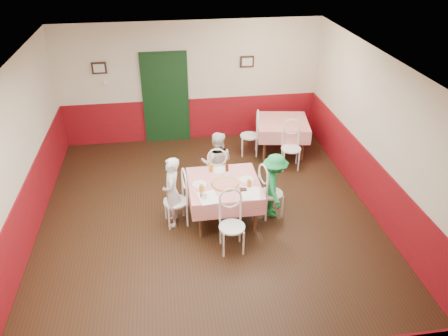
{
  "coord_description": "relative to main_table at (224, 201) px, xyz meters",
  "views": [
    {
      "loc": [
        -0.65,
        -6.2,
        4.76
      ],
      "look_at": [
        0.28,
        0.1,
        1.05
      ],
      "focal_mm": 35.0,
      "sensor_mm": 36.0,
      "label": 1
    }
  ],
  "objects": [
    {
      "name": "floor",
      "position": [
        -0.28,
        -0.1,
        -0.38
      ],
      "size": [
        7.0,
        7.0,
        0.0
      ],
      "primitive_type": "plane",
      "color": "black",
      "rests_on": "ground"
    },
    {
      "name": "ceiling",
      "position": [
        -0.28,
        -0.1,
        2.42
      ],
      "size": [
        7.0,
        7.0,
        0.0
      ],
      "primitive_type": "plane",
      "color": "white",
      "rests_on": "back_wall"
    },
    {
      "name": "back_wall",
      "position": [
        -0.28,
        3.4,
        1.02
      ],
      "size": [
        6.0,
        0.1,
        2.8
      ],
      "primitive_type": "cube",
      "color": "beige",
      "rests_on": "ground"
    },
    {
      "name": "front_wall",
      "position": [
        -0.28,
        -3.6,
        1.02
      ],
      "size": [
        6.0,
        0.1,
        2.8
      ],
      "primitive_type": "cube",
      "color": "beige",
      "rests_on": "ground"
    },
    {
      "name": "left_wall",
      "position": [
        -3.28,
        -0.1,
        1.02
      ],
      "size": [
        0.1,
        7.0,
        2.8
      ],
      "primitive_type": "cube",
      "color": "beige",
      "rests_on": "ground"
    },
    {
      "name": "right_wall",
      "position": [
        2.72,
        -0.1,
        1.02
      ],
      "size": [
        0.1,
        7.0,
        2.8
      ],
      "primitive_type": "cube",
      "color": "beige",
      "rests_on": "ground"
    },
    {
      "name": "wainscot_back",
      "position": [
        -0.28,
        3.38,
        0.12
      ],
      "size": [
        6.0,
        0.03,
        1.0
      ],
      "primitive_type": "cube",
      "color": "maroon",
      "rests_on": "ground"
    },
    {
      "name": "wainscot_left",
      "position": [
        -3.26,
        -0.1,
        0.12
      ],
      "size": [
        0.03,
        7.0,
        1.0
      ],
      "primitive_type": "cube",
      "color": "maroon",
      "rests_on": "ground"
    },
    {
      "name": "wainscot_right",
      "position": [
        2.71,
        -0.1,
        0.12
      ],
      "size": [
        0.03,
        7.0,
        1.0
      ],
      "primitive_type": "cube",
      "color": "maroon",
      "rests_on": "ground"
    },
    {
      "name": "door",
      "position": [
        -0.88,
        3.35,
        0.68
      ],
      "size": [
        0.96,
        0.06,
        2.1
      ],
      "primitive_type": "cube",
      "color": "black",
      "rests_on": "ground"
    },
    {
      "name": "picture_left",
      "position": [
        -2.28,
        3.35,
        1.48
      ],
      "size": [
        0.32,
        0.03,
        0.26
      ],
      "primitive_type": "cube",
      "color": "black",
      "rests_on": "back_wall"
    },
    {
      "name": "picture_right",
      "position": [
        1.02,
        3.35,
        1.48
      ],
      "size": [
        0.32,
        0.03,
        0.26
      ],
      "primitive_type": "cube",
      "color": "black",
      "rests_on": "back_wall"
    },
    {
      "name": "thermostat",
      "position": [
        -2.18,
        3.35,
        1.12
      ],
      "size": [
        0.1,
        0.03,
        0.1
      ],
      "primitive_type": "cube",
      "color": "white",
      "rests_on": "back_wall"
    },
    {
      "name": "main_table",
      "position": [
        0.0,
        0.0,
        0.0
      ],
      "size": [
        1.23,
        1.23,
        0.77
      ],
      "primitive_type": "cube",
      "rotation": [
        0.0,
        0.0,
        0.0
      ],
      "color": "red",
      "rests_on": "ground"
    },
    {
      "name": "second_table",
      "position": [
        1.68,
        2.37,
        0.0
      ],
      "size": [
        1.28,
        1.28,
        0.77
      ],
      "primitive_type": "cube",
      "rotation": [
        0.0,
        0.0,
        -0.16
      ],
      "color": "red",
      "rests_on": "ground"
    },
    {
      "name": "chair_left",
      "position": [
        -0.85,
        -0.0,
        0.08
      ],
      "size": [
        0.48,
        0.48,
        0.9
      ],
      "primitive_type": null,
      "rotation": [
        0.0,
        0.0,
        -1.41
      ],
      "color": "white",
      "rests_on": "ground"
    },
    {
      "name": "chair_right",
      "position": [
        0.85,
        0.0,
        0.08
      ],
      "size": [
        0.5,
        0.5,
        0.9
      ],
      "primitive_type": null,
      "rotation": [
        0.0,
        0.0,
        1.78
      ],
      "color": "white",
      "rests_on": "ground"
    },
    {
      "name": "chair_far",
      "position": [
        -0.0,
        0.85,
        0.08
      ],
      "size": [
        0.47,
        0.47,
        0.9
      ],
      "primitive_type": null,
      "rotation": [
        0.0,
        0.0,
        3.01
      ],
      "color": "white",
      "rests_on": "ground"
    },
    {
      "name": "chair_near",
      "position": [
        0.0,
        -0.85,
        0.08
      ],
      "size": [
        0.43,
        0.43,
        0.9
      ],
      "primitive_type": null,
      "rotation": [
        0.0,
        0.0,
        0.01
      ],
      "color": "white",
      "rests_on": "ground"
    },
    {
      "name": "chair_second_a",
      "position": [
        0.93,
        2.37,
        0.08
      ],
      "size": [
        0.48,
        0.48,
        0.9
      ],
      "primitive_type": null,
      "rotation": [
        0.0,
        0.0,
        -1.73
      ],
      "color": "white",
      "rests_on": "ground"
    },
    {
      "name": "chair_second_b",
      "position": [
        1.68,
        1.62,
        0.08
      ],
      "size": [
        0.48,
        0.48,
        0.9
      ],
      "primitive_type": null,
      "rotation": [
        0.0,
        0.0,
        -0.16
      ],
      "color": "white",
      "rests_on": "ground"
    },
    {
      "name": "pizza",
      "position": [
        0.01,
        -0.07,
        0.4
      ],
      "size": [
        0.45,
        0.45,
        0.03
      ],
      "primitive_type": "cylinder",
      "rotation": [
        0.0,
        0.0,
        0.0
      ],
      "color": "#B74723",
      "rests_on": "main_table"
    },
    {
      "name": "plate_left",
      "position": [
        -0.43,
        -0.01,
        0.39
      ],
      "size": [
        0.25,
        0.25,
        0.01
      ],
      "primitive_type": "cylinder",
      "rotation": [
        0.0,
        0.0,
        0.0
      ],
      "color": "white",
      "rests_on": "main_table"
    },
    {
      "name": "plate_right",
      "position": [
        0.4,
        0.03,
        0.39
      ],
      "size": [
        0.25,
        0.25,
        0.01
      ],
      "primitive_type": "cylinder",
      "rotation": [
        0.0,
        0.0,
        0.0
      ],
      "color": "white",
      "rests_on": "main_table"
    },
    {
      "name": "plate_far",
      "position": [
        -0.03,
        0.41,
        0.39
      ],
      "size": [
        0.25,
        0.25,
        0.01
      ],
      "primitive_type": "cylinder",
      "rotation": [
        0.0,
        0.0,
        0.0
      ],
      "color": "white",
      "rests_on": "main_table"
    },
    {
      "name": "glass_a",
      "position": [
        -0.41,
        -0.24,
        0.45
      ],
      "size": [
        0.07,
        0.07,
        0.13
      ],
      "primitive_type": "cylinder",
      "rotation": [
        0.0,
        0.0,
        0.0
      ],
      "color": "#BF7219",
      "rests_on": "main_table"
    },
    {
      "name": "glass_b",
      "position": [
        0.4,
        -0.19,
        0.45
      ],
      "size": [
        0.07,
        0.07,
        0.13
      ],
      "primitive_type": "cylinder",
      "rotation": [
        0.0,
        0.0,
        0.0
      ],
      "color": "#BF7219",
      "rests_on": "main_table"
    },
    {
      "name": "glass_c",
      "position": [
        -0.18,
        0.41,
        0.46
      ],
      "size": [
        0.08,
        0.08,
        0.14
      ],
      "primitive_type": "cylinder",
      "rotation": [
        0.0,
        0.0,
        0.0
      ],
      "color": "#BF7219",
      "rests_on": "main_table"
    },
    {
      "name": "beer_bottle",
      "position": [
        0.11,
        0.38,
        0.49
      ],
      "size": [
        0.06,
        0.06,
        0.21
      ],
      "primitive_type": "cylinder",
      "rotation": [
        0.0,
        0.0,
        0.0
      ],
      "color": "#381C0A",
      "rests_on": "main_table"
    },
    {
      "name": "shaker_a",
      "position": [
        -0.41,
        -0.44,
        0.43
      ],
      "size": [
        0.04,
        0.04,
        0.09
      ],
      "primitive_type": "cylinder",
      "rotation": [
        0.0,
        0.0,
        0.0
      ],
      "color": "silver",
      "rests_on": "main_table"
    },
    {
      "name": "shaker_b",
      "position": [
        -0.37,
        -0.46,
        0.43
      ],
      "size": [
        0.04,
        0.04,
        0.09
      ],
      "primitive_type": "cylinder",
      "rotation": [
        0.0,
        0.0,
        0.0
      ],
      "color": "silver",
      "rests_on": "main_table"
    },
    {
      "name": "shaker_c",
      "position": [
        -0.43,
        -0.39,
        0.43
      ],
      "size": [
        0.04,
        0.04,
        0.09
      ],
      "primitive_type": "cylinder",
      "rotation": [
        0.0,
        0.0,
        0.0
      ],
      "color": "#B23319",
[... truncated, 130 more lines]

